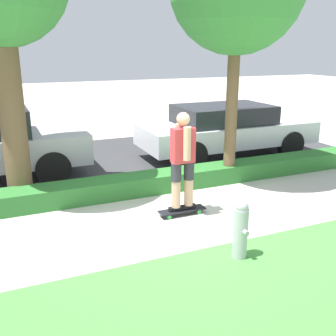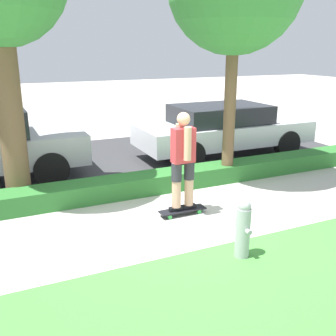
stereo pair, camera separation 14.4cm
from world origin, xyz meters
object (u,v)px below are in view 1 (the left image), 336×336
at_px(parked_car_middle, 226,129).
at_px(fire_hydrant, 241,229).
at_px(skateboard, 182,210).
at_px(skater_person, 183,159).

distance_m(parked_car_middle, fire_hydrant, 5.51).
xyz_separation_m(skateboard, parked_car_middle, (2.77, 3.15, 0.68)).
bearing_deg(parked_car_middle, skater_person, -131.45).
bearing_deg(fire_hydrant, skater_person, 93.61).
xyz_separation_m(skater_person, parked_car_middle, (2.77, 3.15, -0.26)).
distance_m(skateboard, fire_hydrant, 1.71).
distance_m(skateboard, parked_car_middle, 4.25).
bearing_deg(fire_hydrant, parked_car_middle, 61.00).
relative_size(skater_person, fire_hydrant, 1.99).
bearing_deg(parked_car_middle, fire_hydrant, -119.08).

